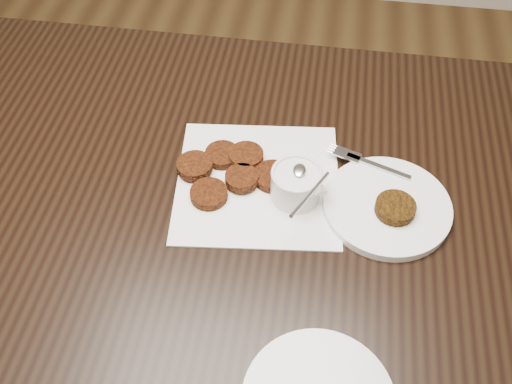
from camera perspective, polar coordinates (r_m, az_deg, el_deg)
table at (r=1.33m, az=-6.84°, el=-9.58°), size 1.34×0.86×0.75m
napkin at (r=1.01m, az=0.17°, el=0.96°), size 0.31×0.31×0.00m
sauce_ramekin at (r=0.94m, az=4.06°, el=1.98°), size 0.13×0.13×0.12m
patty_cluster at (r=1.01m, az=-2.06°, el=2.23°), size 0.26×0.26×0.02m
plate_with_patty at (r=0.98m, az=12.85°, el=-1.08°), size 0.27×0.27×0.03m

